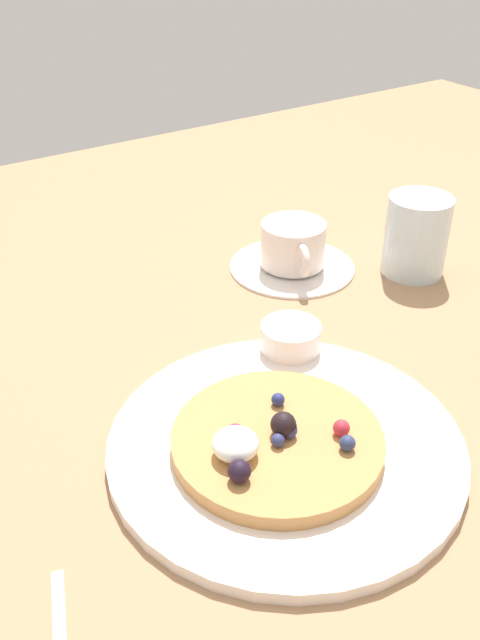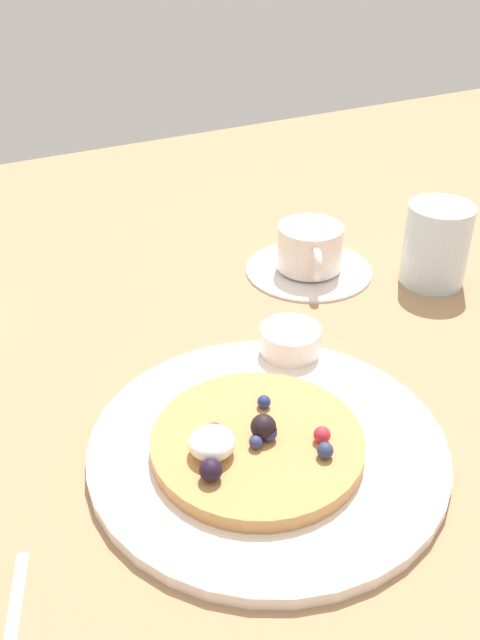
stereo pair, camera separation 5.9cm
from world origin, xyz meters
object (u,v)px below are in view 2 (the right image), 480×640
at_px(coffee_saucer, 308,269).
at_px(coffee_cup, 310,247).
at_px(syrup_ramekin, 290,340).
at_px(pancake_plate, 268,447).
at_px(water_glass, 436,244).

xyz_separation_m(coffee_saucer, coffee_cup, (-0.00, -0.00, 0.03)).
height_order(syrup_ramekin, coffee_cup, coffee_cup).
bearing_deg(pancake_plate, syrup_ramekin, 51.20).
distance_m(syrup_ramekin, coffee_saucer, 0.18).
xyz_separation_m(syrup_ramekin, coffee_cup, (0.11, 0.14, 0.01)).
bearing_deg(coffee_saucer, water_glass, -36.63).
relative_size(pancake_plate, coffee_cup, 2.88).
bearing_deg(pancake_plate, coffee_saucer, 51.69).
xyz_separation_m(pancake_plate, coffee_saucer, (0.19, 0.24, -0.00)).
bearing_deg(coffee_saucer, coffee_cup, -113.75).
bearing_deg(coffee_cup, water_glass, -35.97).
bearing_deg(water_glass, coffee_saucer, 143.37).
distance_m(pancake_plate, coffee_cup, 0.31).
bearing_deg(water_glass, coffee_cup, 144.03).
xyz_separation_m(pancake_plate, coffee_cup, (0.19, 0.24, 0.03)).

